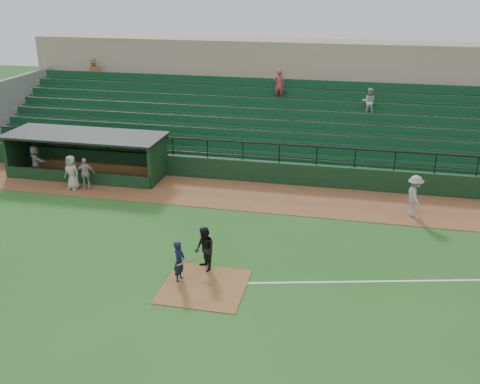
# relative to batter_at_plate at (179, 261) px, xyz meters

# --- Properties ---
(ground) EXTENTS (90.00, 90.00, 0.00)m
(ground) POSITION_rel_batter_at_plate_xyz_m (1.00, 0.76, -0.80)
(ground) COLOR #1F501A
(ground) RESTS_ON ground
(warning_track) EXTENTS (40.00, 4.00, 0.03)m
(warning_track) POSITION_rel_batter_at_plate_xyz_m (1.00, 8.76, -0.79)
(warning_track) COLOR brown
(warning_track) RESTS_ON ground
(home_plate_dirt) EXTENTS (3.00, 3.00, 0.03)m
(home_plate_dirt) POSITION_rel_batter_at_plate_xyz_m (1.00, -0.24, -0.79)
(home_plate_dirt) COLOR brown
(home_plate_dirt) RESTS_ON ground
(foul_line) EXTENTS (17.49, 4.44, 0.01)m
(foul_line) POSITION_rel_batter_at_plate_xyz_m (9.00, 1.96, -0.80)
(foul_line) COLOR white
(foul_line) RESTS_ON ground
(stadium_structure) EXTENTS (38.00, 13.08, 6.40)m
(stadium_structure) POSITION_rel_batter_at_plate_xyz_m (1.00, 17.22, 1.50)
(stadium_structure) COLOR black
(stadium_structure) RESTS_ON ground
(dugout) EXTENTS (8.90, 3.20, 2.42)m
(dugout) POSITION_rel_batter_at_plate_xyz_m (-8.75, 10.32, 0.53)
(dugout) COLOR black
(dugout) RESTS_ON ground
(batter_at_plate) EXTENTS (1.00, 0.67, 1.60)m
(batter_at_plate) POSITION_rel_batter_at_plate_xyz_m (0.00, 0.00, 0.00)
(batter_at_plate) COLOR black
(batter_at_plate) RESTS_ON ground
(umpire) EXTENTS (1.06, 1.09, 1.77)m
(umpire) POSITION_rel_batter_at_plate_xyz_m (0.70, 0.95, 0.09)
(umpire) COLOR black
(umpire) RESTS_ON ground
(runner) EXTENTS (1.02, 1.42, 1.99)m
(runner) POSITION_rel_batter_at_plate_xyz_m (8.84, 7.97, 0.22)
(runner) COLOR gray
(runner) RESTS_ON warning_track
(dugout_player_a) EXTENTS (1.09, 0.72, 1.72)m
(dugout_player_a) POSITION_rel_batter_at_plate_xyz_m (-7.81, 7.83, 0.09)
(dugout_player_a) COLOR #A19C97
(dugout_player_a) RESTS_ON warning_track
(dugout_player_b) EXTENTS (1.01, 0.78, 1.84)m
(dugout_player_b) POSITION_rel_batter_at_plate_xyz_m (-8.49, 7.69, 0.15)
(dugout_player_b) COLOR #9E9A94
(dugout_player_b) RESTS_ON warning_track
(dugout_player_c) EXTENTS (1.64, 1.37, 1.77)m
(dugout_player_c) POSITION_rel_batter_at_plate_xyz_m (-11.56, 9.23, 0.11)
(dugout_player_c) COLOR #9A9590
(dugout_player_c) RESTS_ON warning_track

